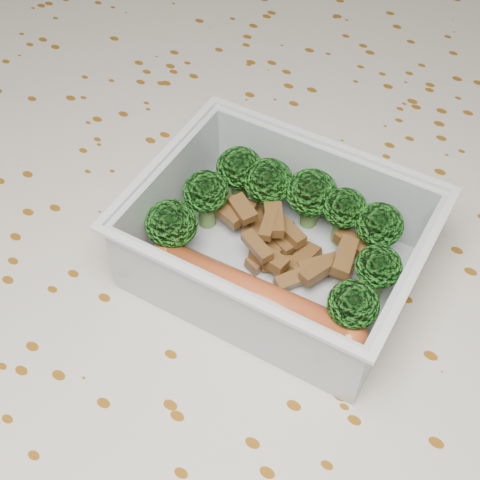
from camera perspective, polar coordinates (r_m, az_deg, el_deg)
The scene contains 6 objects.
dining_table at distance 0.56m, azimuth 1.00°, elevation -7.56°, with size 1.40×0.90×0.75m.
tablecloth at distance 0.52m, azimuth 1.07°, elevation -4.64°, with size 1.46×0.96×0.19m.
lunch_container at distance 0.47m, azimuth 3.22°, elevation -0.85°, with size 0.20×0.16×0.07m.
broccoli_florets at distance 0.47m, azimuth 3.93°, elevation 2.17°, with size 0.17×0.12×0.05m.
meat_pile at distance 0.48m, azimuth 3.69°, elevation -0.18°, with size 0.12×0.07×0.03m.
sausage at distance 0.45m, azimuth 1.21°, elevation -4.98°, with size 0.16×0.04×0.03m.
Camera 1 is at (0.15, -0.26, 1.15)m, focal length 50.00 mm.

